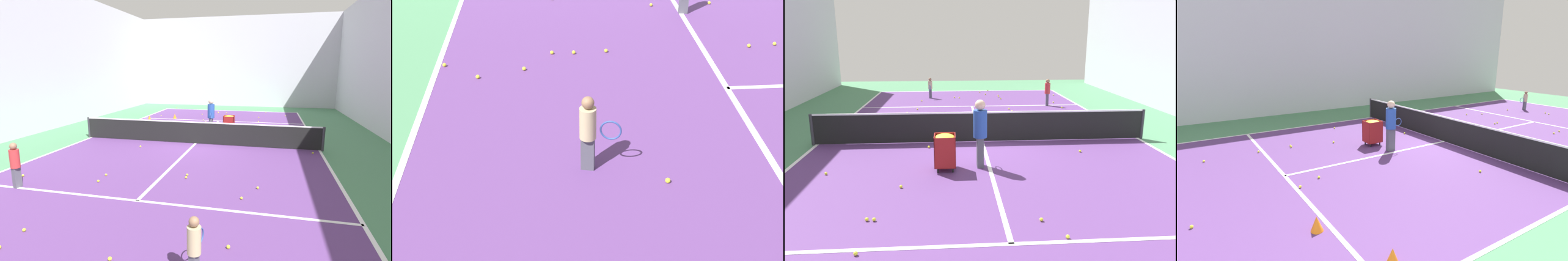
% 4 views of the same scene
% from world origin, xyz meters
% --- Properties ---
extents(ground_plane, '(32.51, 32.51, 0.00)m').
position_xyz_m(ground_plane, '(0.00, 0.00, 0.00)').
color(ground_plane, '#477F56').
extents(court_playing_area, '(10.20, 22.13, 0.00)m').
position_xyz_m(court_playing_area, '(0.00, 0.00, 0.00)').
color(court_playing_area, '#563370').
rests_on(court_playing_area, ground).
extents(line_sideline_right, '(0.10, 22.13, 0.00)m').
position_xyz_m(line_sideline_right, '(5.10, 0.00, 0.01)').
color(line_sideline_right, white).
rests_on(line_sideline_right, ground).
extents(line_service_near, '(10.20, 0.10, 0.00)m').
position_xyz_m(line_service_near, '(0.00, -6.08, 0.01)').
color(line_service_near, white).
rests_on(line_service_near, ground).
extents(line_service_far, '(10.20, 0.10, 0.00)m').
position_xyz_m(line_service_far, '(0.00, 6.08, 0.01)').
color(line_service_far, white).
rests_on(line_service_far, ground).
extents(line_centre_service, '(0.10, 12.17, 0.00)m').
position_xyz_m(line_centre_service, '(0.00, 0.00, 0.01)').
color(line_centre_service, white).
rests_on(line_centre_service, ground).
extents(hall_enclosure_right, '(0.15, 28.81, 7.57)m').
position_xyz_m(hall_enclosure_right, '(8.36, 0.00, 3.78)').
color(hall_enclosure_right, silver).
rests_on(hall_enclosure_right, ground).
extents(tennis_net, '(10.50, 0.10, 0.97)m').
position_xyz_m(tennis_net, '(0.00, 0.00, 0.50)').
color(tennis_net, '#2D2D33').
rests_on(tennis_net, ground).
extents(player_near_baseline, '(0.26, 0.56, 1.08)m').
position_xyz_m(player_near_baseline, '(2.07, -8.57, 0.62)').
color(player_near_baseline, '#4C4C56').
rests_on(player_near_baseline, ground).
extents(coach_at_net, '(0.35, 0.67, 1.74)m').
position_xyz_m(coach_at_net, '(0.23, 2.31, 1.00)').
color(coach_at_net, '#4C4C56').
rests_on(coach_at_net, ground).
extents(ball_cart, '(0.53, 0.57, 0.92)m').
position_xyz_m(ball_cart, '(1.12, 2.49, 0.64)').
color(ball_cart, maroon).
rests_on(ball_cart, ground).
extents(training_cone_0, '(0.20, 0.20, 0.26)m').
position_xyz_m(training_cone_0, '(-4.45, 5.66, 0.13)').
color(training_cone_0, orange).
rests_on(training_cone_0, ground).
extents(training_cone_1, '(0.25, 0.25, 0.31)m').
position_xyz_m(training_cone_1, '(-2.96, 6.36, 0.16)').
color(training_cone_1, orange).
rests_on(training_cone_1, ground).
extents(tennis_ball_5, '(0.07, 0.07, 0.07)m').
position_xyz_m(tennis_ball_5, '(2.09, 3.60, 0.04)').
color(tennis_ball_5, yellow).
rests_on(tennis_ball_5, ground).
extents(tennis_ball_7, '(0.07, 0.07, 0.07)m').
position_xyz_m(tennis_ball_7, '(-2.73, 1.32, 0.04)').
color(tennis_ball_7, yellow).
rests_on(tennis_ball_7, ground).
extents(tennis_ball_8, '(0.07, 0.07, 0.07)m').
position_xyz_m(tennis_ball_8, '(0.73, -4.07, 0.04)').
color(tennis_ball_8, yellow).
rests_on(tennis_ball_8, ground).
extents(tennis_ball_10, '(0.07, 0.07, 0.07)m').
position_xyz_m(tennis_ball_10, '(2.51, 5.11, 0.04)').
color(tennis_ball_10, yellow).
rests_on(tennis_ball_10, ground).
extents(tennis_ball_11, '(0.07, 0.07, 0.07)m').
position_xyz_m(tennis_ball_11, '(1.64, 0.58, 0.04)').
color(tennis_ball_11, yellow).
rests_on(tennis_ball_11, ground).
extents(tennis_ball_13, '(0.07, 0.07, 0.07)m').
position_xyz_m(tennis_ball_13, '(-0.96, 5.98, 0.04)').
color(tennis_ball_13, yellow).
rests_on(tennis_ball_13, ground).
extents(tennis_ball_15, '(0.07, 0.07, 0.07)m').
position_xyz_m(tennis_ball_15, '(2.50, -5.39, 0.04)').
color(tennis_ball_15, yellow).
rests_on(tennis_ball_15, ground).
extents(tennis_ball_19, '(0.07, 0.07, 0.07)m').
position_xyz_m(tennis_ball_19, '(-1.62, -5.18, 0.04)').
color(tennis_ball_19, yellow).
rests_on(tennis_ball_19, ground).
extents(tennis_ball_20, '(0.07, 0.07, 0.07)m').
position_xyz_m(tennis_ball_20, '(2.45, 6.23, 0.04)').
color(tennis_ball_20, yellow).
rests_on(tennis_ball_20, ground).
extents(tennis_ball_22, '(0.07, 0.07, 0.07)m').
position_xyz_m(tennis_ball_22, '(-1.56, 8.39, 0.04)').
color(tennis_ball_22, yellow).
rests_on(tennis_ball_22, ground).
extents(tennis_ball_23, '(0.07, 0.07, 0.07)m').
position_xyz_m(tennis_ball_23, '(-1.67, -4.65, 0.04)').
color(tennis_ball_23, yellow).
rests_on(tennis_ball_23, ground).
extents(tennis_ball_24, '(0.07, 0.07, 0.07)m').
position_xyz_m(tennis_ball_24, '(2.46, -7.59, 0.04)').
color(tennis_ball_24, yellow).
rests_on(tennis_ball_24, ground).
extents(tennis_ball_27, '(0.07, 0.07, 0.07)m').
position_xyz_m(tennis_ball_27, '(2.40, 7.87, 0.04)').
color(tennis_ball_27, yellow).
rests_on(tennis_ball_27, ground).
extents(tennis_ball_28, '(0.07, 0.07, 0.07)m').
position_xyz_m(tennis_ball_28, '(2.38, 5.12, 0.04)').
color(tennis_ball_28, yellow).
rests_on(tennis_ball_28, ground).
extents(tennis_ball_29, '(0.07, 0.07, 0.07)m').
position_xyz_m(tennis_ball_29, '(0.81, -8.54, 0.04)').
color(tennis_ball_29, yellow).
rests_on(tennis_ball_29, ground).
extents(tennis_ball_30, '(0.07, 0.07, 0.07)m').
position_xyz_m(tennis_ball_30, '(0.55, -8.41, 0.04)').
color(tennis_ball_30, yellow).
rests_on(tennis_ball_30, ground).
extents(tennis_ball_31, '(0.07, 0.07, 0.07)m').
position_xyz_m(tennis_ball_31, '(-0.66, 5.35, 0.04)').
color(tennis_ball_31, yellow).
rests_on(tennis_ball_31, ground).
extents(tennis_ball_32, '(0.07, 0.07, 0.07)m').
position_xyz_m(tennis_ball_32, '(0.76, -4.29, 0.04)').
color(tennis_ball_32, yellow).
rests_on(tennis_ball_32, ground).
extents(tennis_ball_33, '(0.07, 0.07, 0.07)m').
position_xyz_m(tennis_ball_33, '(4.77, -0.56, 0.04)').
color(tennis_ball_33, yellow).
rests_on(tennis_ball_33, ground).
extents(tennis_ball_35, '(0.07, 0.07, 0.07)m').
position_xyz_m(tennis_ball_35, '(-2.08, -1.18, 0.04)').
color(tennis_ball_35, yellow).
rests_on(tennis_ball_35, ground).
extents(tennis_ball_36, '(0.07, 0.07, 0.07)m').
position_xyz_m(tennis_ball_36, '(2.86, -4.61, 0.04)').
color(tennis_ball_36, yellow).
rests_on(tennis_ball_36, ground).
extents(tennis_ball_37, '(0.07, 0.07, 0.07)m').
position_xyz_m(tennis_ball_37, '(4.00, 2.65, 0.04)').
color(tennis_ball_37, yellow).
rests_on(tennis_ball_37, ground).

